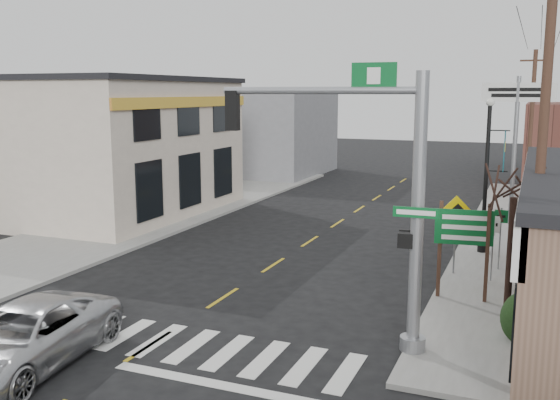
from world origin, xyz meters
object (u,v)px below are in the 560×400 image
at_px(lamp_post, 488,164).
at_px(bare_tree, 515,177).
at_px(traffic_signal_pole, 384,182).
at_px(guide_sign, 464,237).
at_px(fire_hydrant, 520,293).
at_px(utility_pole_far, 530,130).
at_px(utility_pole_near, 542,142).
at_px(suv, 24,337).
at_px(dance_center_sign, 517,114).

xyz_separation_m(lamp_post, bare_tree, (1.15, -6.52, 0.40)).
distance_m(traffic_signal_pole, lamp_post, 10.62).
xyz_separation_m(guide_sign, fire_hydrant, (1.65, 0.15, -1.56)).
xyz_separation_m(guide_sign, utility_pole_far, (1.51, 15.65, 2.33)).
bearing_deg(traffic_signal_pole, utility_pole_near, 36.87).
bearing_deg(bare_tree, traffic_signal_pole, -125.18).
relative_size(guide_sign, fire_hydrant, 4.71).
bearing_deg(guide_sign, utility_pole_near, -44.64).
relative_size(fire_hydrant, lamp_post, 0.11).
height_order(fire_hydrant, lamp_post, lamp_post).
relative_size(suv, utility_pole_near, 0.55).
xyz_separation_m(suv, fire_hydrant, (10.48, 8.51, -0.25)).
distance_m(bare_tree, utility_pole_near, 1.66).
bearing_deg(suv, fire_hydrant, 33.86).
relative_size(suv, traffic_signal_pole, 0.76).
relative_size(suv, bare_tree, 1.07).
bearing_deg(utility_pole_near, guide_sign, 137.63).
distance_m(suv, bare_tree, 13.32).
height_order(guide_sign, dance_center_sign, dance_center_sign).
bearing_deg(bare_tree, utility_pole_near, -61.28).
xyz_separation_m(traffic_signal_pole, lamp_post, (1.64, 10.47, -0.62)).
bearing_deg(guide_sign, utility_pole_far, 77.37).
bearing_deg(utility_pole_far, fire_hydrant, -91.36).
bearing_deg(fire_hydrant, utility_pole_far, 90.54).
bearing_deg(utility_pole_near, utility_pole_far, 86.60).
height_order(suv, bare_tree, bare_tree).
height_order(suv, guide_sign, guide_sign).
relative_size(lamp_post, utility_pole_near, 0.62).
height_order(lamp_post, utility_pole_near, utility_pole_near).
bearing_deg(dance_center_sign, bare_tree, -84.02).
distance_m(traffic_signal_pole, utility_pole_near, 4.50).
bearing_deg(lamp_post, utility_pole_near, -95.14).
xyz_separation_m(utility_pole_near, utility_pole_far, (-0.44, 17.15, -0.66)).
height_order(lamp_post, dance_center_sign, dance_center_sign).
distance_m(fire_hydrant, dance_center_sign, 12.94).
relative_size(guide_sign, lamp_post, 0.50).
relative_size(traffic_signal_pole, fire_hydrant, 10.88).
bearing_deg(utility_pole_far, dance_center_sign, -101.63).
distance_m(guide_sign, fire_hydrant, 2.28).
relative_size(traffic_signal_pole, utility_pole_far, 0.83).
height_order(fire_hydrant, utility_pole_near, utility_pole_near).
relative_size(bare_tree, utility_pole_near, 0.51).
height_order(dance_center_sign, utility_pole_near, utility_pole_near).
bearing_deg(traffic_signal_pole, fire_hydrant, 52.31).
relative_size(bare_tree, utility_pole_far, 0.59).
relative_size(suv, fire_hydrant, 8.29).
xyz_separation_m(suv, utility_pole_near, (10.77, 6.86, 4.29)).
xyz_separation_m(lamp_post, utility_pole_far, (1.33, 9.51, 0.80)).
bearing_deg(guide_sign, bare_tree, -22.69).
distance_m(bare_tree, utility_pole_far, 16.03).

